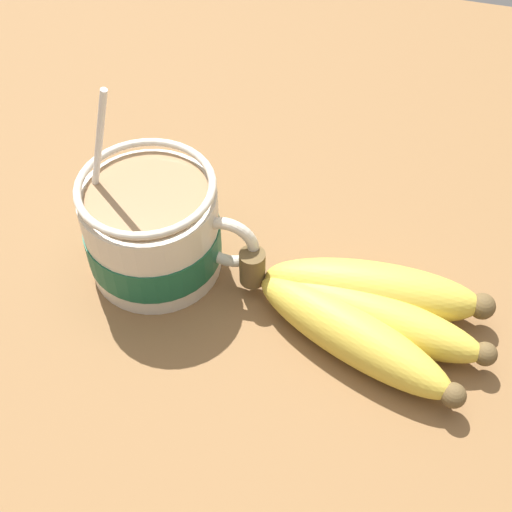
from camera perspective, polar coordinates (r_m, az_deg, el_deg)
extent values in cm
cube|color=brown|center=(57.32, -6.16, -4.56)|extent=(102.78, 102.78, 3.29)
cylinder|color=beige|center=(55.72, -8.28, 1.97)|extent=(10.38, 10.38, 7.73)
cylinder|color=#195638|center=(56.32, -8.18, 1.40)|extent=(10.58, 10.58, 3.04)
torus|color=beige|center=(53.75, -2.36, 1.08)|extent=(5.07, 0.90, 5.07)
cylinder|color=#997551|center=(52.90, -8.75, 4.88)|extent=(9.18, 9.18, 0.40)
torus|color=beige|center=(52.31, -8.85, 5.55)|extent=(10.38, 10.38, 0.60)
cylinder|color=silver|center=(53.40, -12.65, 6.56)|extent=(4.34, 0.50, 15.38)
ellipsoid|color=silver|center=(58.05, -9.69, 0.73)|extent=(3.00, 2.00, 0.80)
cylinder|color=brown|center=(53.98, -0.30, -0.89)|extent=(2.00, 2.00, 3.00)
ellipsoid|color=gold|center=(51.86, 7.69, -6.26)|extent=(16.42, 9.74, 3.96)
sphere|color=brown|center=(50.56, 15.50, -10.70)|extent=(1.78, 1.78, 1.78)
ellipsoid|color=gold|center=(53.06, 9.09, -4.78)|extent=(17.31, 6.35, 3.87)
sphere|color=brown|center=(52.95, 17.84, -7.64)|extent=(1.74, 1.74, 1.74)
ellipsoid|color=gold|center=(54.19, 9.24, -2.73)|extent=(16.57, 5.80, 4.42)
sphere|color=brown|center=(55.17, 17.63, -3.85)|extent=(1.99, 1.99, 1.99)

